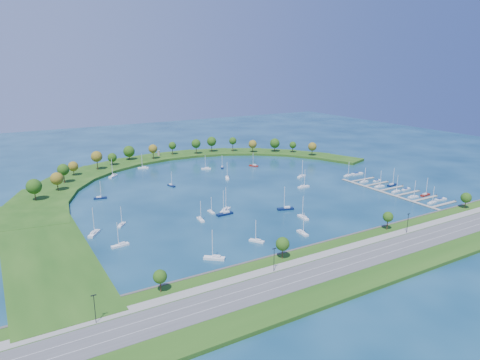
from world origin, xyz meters
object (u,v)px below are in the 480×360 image
moored_boat_11 (100,197)px  docked_boat_0 (432,202)px  moored_boat_3 (171,185)px  docked_boat_10 (348,175)px  moored_boat_16 (121,224)px  dock_system (395,192)px  moored_boat_8 (222,167)px  moored_boat_7 (302,232)px  moored_boat_19 (206,168)px  moored_boat_5 (303,186)px  moored_boat_0 (143,168)px  docked_boat_2 (413,196)px  moored_boat_21 (254,165)px  moored_boat_13 (286,208)px  docked_boat_9 (377,181)px  docked_boat_5 (406,189)px  docked_boat_3 (425,194)px  moored_boat_14 (113,176)px  moored_boat_15 (201,219)px  docked_boat_7 (392,185)px  moored_boat_2 (211,211)px  moored_boat_1 (303,217)px  moored_boat_10 (120,245)px  moored_boat_6 (302,176)px  docked_boat_1 (440,199)px  moored_boat_9 (225,213)px  moored_boat_17 (257,240)px  harbor_tower (159,153)px  docked_boat_4 (396,191)px  moored_boat_12 (94,233)px  docked_boat_6 (379,186)px  docked_boat_8 (364,181)px  moored_boat_18 (225,210)px  moored_boat_20 (215,257)px  moored_boat_4 (227,178)px

moored_boat_11 → docked_boat_0: moored_boat_11 is taller
moored_boat_3 → docked_boat_10: size_ratio=0.95×
moored_boat_16 → dock_system: bearing=-61.7°
moored_boat_8 → moored_boat_11: 110.40m
moored_boat_7 → moored_boat_19: (18.59, 146.55, -0.00)m
docked_boat_0 → moored_boat_5: bearing=117.0°
moored_boat_3 → docked_boat_0: (122.62, -116.45, 0.01)m
moored_boat_0 → docked_boat_2: 204.00m
moored_boat_0 → moored_boat_21: size_ratio=1.06×
moored_boat_13 → docked_boat_9: moored_boat_13 is taller
moored_boat_3 → docked_boat_5: bearing=43.5°
docked_boat_3 → dock_system: bearing=119.7°
moored_boat_21 → docked_boat_5: 121.61m
dock_system → moored_boat_14: moored_boat_14 is taller
moored_boat_7 → moored_boat_15: bearing=-136.4°
docked_boat_7 → docked_boat_9: size_ratio=1.63×
docked_boat_5 → moored_boat_2: bearing=159.2°
moored_boat_1 → moored_boat_10: size_ratio=1.04×
moored_boat_6 → moored_boat_14: 141.46m
moored_boat_11 → docked_boat_1: moored_boat_11 is taller
moored_boat_0 → moored_boat_9: 130.09m
moored_boat_5 → moored_boat_19: 88.27m
moored_boat_2 → moored_boat_17: (0.02, -48.49, 0.03)m
moored_boat_0 → moored_boat_9: size_ratio=0.86×
harbor_tower → moored_boat_17: 205.68m
moored_boat_0 → docked_boat_2: moored_boat_0 is taller
moored_boat_16 → moored_boat_21: bearing=-20.7°
moored_boat_13 → docked_boat_3: size_ratio=1.20×
moored_boat_17 → docked_boat_4: docked_boat_4 is taller
moored_boat_6 → moored_boat_14: (-121.44, 72.55, 0.03)m
moored_boat_6 → moored_boat_12: size_ratio=0.93×
moored_boat_5 → moored_boat_17: bearing=-141.3°
docked_boat_5 → moored_boat_9: bearing=161.9°
moored_boat_14 → moored_boat_16: (-22.79, -103.15, -0.10)m
docked_boat_5 → docked_boat_6: docked_boat_6 is taller
moored_boat_19 → docked_boat_8: 122.62m
moored_boat_18 → docked_boat_8: (115.32, 3.83, -0.11)m
moored_boat_2 → docked_boat_10: bearing=98.8°
moored_boat_21 → docked_boat_4: (41.46, -110.41, -0.00)m
moored_boat_5 → moored_boat_20: size_ratio=0.92×
docked_boat_8 → docked_boat_5: bearing=-73.5°
moored_boat_7 → moored_boat_10: size_ratio=0.95×
moored_boat_4 → docked_boat_0: size_ratio=1.19×
moored_boat_8 → moored_boat_11: moored_boat_11 is taller
moored_boat_4 → docked_boat_2: moored_boat_4 is taller
moored_boat_4 → dock_system: bearing=69.5°
moored_boat_17 → docked_boat_3: docked_boat_3 is taller
moored_boat_10 → moored_boat_17: bearing=147.3°
moored_boat_16 → moored_boat_9: bearing=-64.6°
docked_boat_0 → docked_boat_5: size_ratio=1.30×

